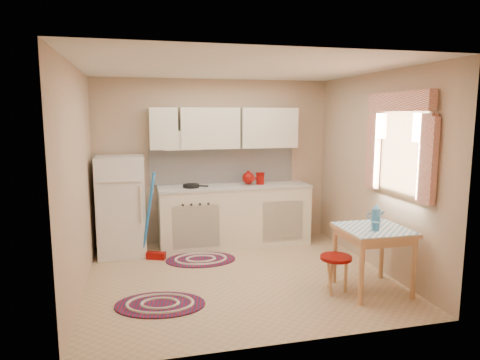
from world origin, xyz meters
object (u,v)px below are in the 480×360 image
at_px(fridge, 121,206).
at_px(stool, 335,274).
at_px(base_cabinets, 234,216).
at_px(table, 372,260).

relative_size(fridge, stool, 3.33).
bearing_deg(fridge, base_cabinets, 1.74).
relative_size(fridge, base_cabinets, 0.62).
xyz_separation_m(base_cabinets, table, (1.12, -2.05, -0.08)).
relative_size(table, stool, 1.71).
height_order(fridge, stool, fridge).
height_order(table, stool, table).
xyz_separation_m(table, stool, (-0.42, 0.04, -0.15)).
xyz_separation_m(base_cabinets, stool, (0.69, -2.01, -0.23)).
distance_m(base_cabinets, table, 2.33).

